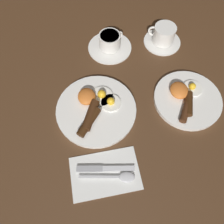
# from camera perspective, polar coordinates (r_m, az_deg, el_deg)

# --- Properties ---
(ground_plane) EXTENTS (3.00, 3.00, 0.00)m
(ground_plane) POSITION_cam_1_polar(r_m,az_deg,el_deg) (0.73, -4.17, 0.31)
(ground_plane) COLOR #4C301C
(breakfast_plate_near) EXTENTS (0.26, 0.26, 0.04)m
(breakfast_plate_near) POSITION_cam_1_polar(r_m,az_deg,el_deg) (0.72, -4.41, 0.84)
(breakfast_plate_near) COLOR white
(breakfast_plate_near) RESTS_ON ground_plane
(breakfast_plate_far) EXTENTS (0.23, 0.23, 0.05)m
(breakfast_plate_far) POSITION_cam_1_polar(r_m,az_deg,el_deg) (0.78, 18.87, 3.35)
(breakfast_plate_far) COLOR white
(breakfast_plate_far) RESTS_ON ground_plane
(teacup_near) EXTENTS (0.17, 0.17, 0.06)m
(teacup_near) POSITION_cam_1_polar(r_m,az_deg,el_deg) (0.87, -0.62, 17.54)
(teacup_near) COLOR white
(teacup_near) RESTS_ON ground_plane
(teacup_far) EXTENTS (0.14, 0.14, 0.07)m
(teacup_far) POSITION_cam_1_polar(r_m,az_deg,el_deg) (0.91, 13.19, 18.76)
(teacup_far) COLOR white
(teacup_far) RESTS_ON ground_plane
(napkin) EXTENTS (0.14, 0.20, 0.01)m
(napkin) POSITION_cam_1_polar(r_m,az_deg,el_deg) (0.66, -1.62, -15.66)
(napkin) COLOR white
(napkin) RESTS_ON ground_plane
(knife) EXTENTS (0.04, 0.17, 0.01)m
(knife) POSITION_cam_1_polar(r_m,az_deg,el_deg) (0.66, -2.69, -14.57)
(knife) COLOR silver
(knife) RESTS_ON napkin
(spoon) EXTENTS (0.05, 0.16, 0.01)m
(spoon) POSITION_cam_1_polar(r_m,az_deg,el_deg) (0.65, 2.20, -16.60)
(spoon) COLOR silver
(spoon) RESTS_ON napkin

